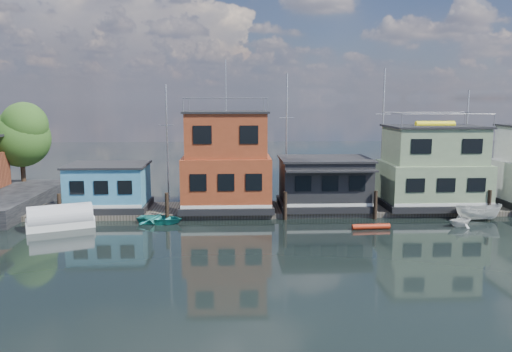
{
  "coord_description": "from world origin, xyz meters",
  "views": [
    {
      "loc": [
        -7.96,
        -28.01,
        9.24
      ],
      "look_at": [
        -6.11,
        12.0,
        3.0
      ],
      "focal_mm": 35.0,
      "sensor_mm": 36.0,
      "label": 1
    }
  ],
  "objects_px": {
    "houseboat_dark": "(324,183)",
    "dinghy_white": "(460,220)",
    "houseboat_red": "(226,163)",
    "red_kayak": "(371,227)",
    "houseboat_blue": "(109,187)",
    "motorboat": "(478,212)",
    "houseboat_green": "(433,168)",
    "tarp_runabout": "(60,219)",
    "dinghy_teal": "(160,219)"
  },
  "relations": [
    {
      "from": "dinghy_teal",
      "to": "tarp_runabout",
      "type": "xyz_separation_m",
      "value": [
        -6.96,
        -1.08,
        0.34
      ]
    },
    {
      "from": "houseboat_dark",
      "to": "tarp_runabout",
      "type": "distance_m",
      "value": 20.47
    },
    {
      "from": "houseboat_blue",
      "to": "dinghy_teal",
      "type": "height_order",
      "value": "houseboat_blue"
    },
    {
      "from": "tarp_runabout",
      "to": "dinghy_white",
      "type": "bearing_deg",
      "value": -24.33
    },
    {
      "from": "houseboat_green",
      "to": "motorboat",
      "type": "distance_m",
      "value": 5.2
    },
    {
      "from": "houseboat_blue",
      "to": "motorboat",
      "type": "bearing_deg",
      "value": -7.37
    },
    {
      "from": "dinghy_teal",
      "to": "motorboat",
      "type": "distance_m",
      "value": 24.17
    },
    {
      "from": "dinghy_teal",
      "to": "tarp_runabout",
      "type": "bearing_deg",
      "value": 112.27
    },
    {
      "from": "dinghy_teal",
      "to": "motorboat",
      "type": "height_order",
      "value": "motorboat"
    },
    {
      "from": "motorboat",
      "to": "tarp_runabout",
      "type": "bearing_deg",
      "value": 97.8
    },
    {
      "from": "houseboat_red",
      "to": "dinghy_teal",
      "type": "bearing_deg",
      "value": -145.35
    },
    {
      "from": "houseboat_blue",
      "to": "houseboat_red",
      "type": "distance_m",
      "value": 9.69
    },
    {
      "from": "houseboat_blue",
      "to": "dinghy_teal",
      "type": "xyz_separation_m",
      "value": [
        4.56,
        -3.42,
        -1.85
      ]
    },
    {
      "from": "dinghy_teal",
      "to": "motorboat",
      "type": "relative_size",
      "value": 1.0
    },
    {
      "from": "houseboat_dark",
      "to": "red_kayak",
      "type": "distance_m",
      "value": 6.68
    },
    {
      "from": "dinghy_white",
      "to": "houseboat_blue",
      "type": "bearing_deg",
      "value": 66.41
    },
    {
      "from": "houseboat_dark",
      "to": "houseboat_blue",
      "type": "bearing_deg",
      "value": 179.94
    },
    {
      "from": "dinghy_teal",
      "to": "dinghy_white",
      "type": "relative_size",
      "value": 1.78
    },
    {
      "from": "dinghy_teal",
      "to": "red_kayak",
      "type": "bearing_deg",
      "value": -85.67
    },
    {
      "from": "tarp_runabout",
      "to": "motorboat",
      "type": "bearing_deg",
      "value": -21.06
    },
    {
      "from": "dinghy_teal",
      "to": "motorboat",
      "type": "xyz_separation_m",
      "value": [
        24.16,
        -0.3,
        0.31
      ]
    },
    {
      "from": "motorboat",
      "to": "red_kayak",
      "type": "bearing_deg",
      "value": 110.01
    },
    {
      "from": "houseboat_dark",
      "to": "dinghy_teal",
      "type": "height_order",
      "value": "houseboat_dark"
    },
    {
      "from": "houseboat_red",
      "to": "tarp_runabout",
      "type": "distance_m",
      "value": 13.17
    },
    {
      "from": "houseboat_red",
      "to": "tarp_runabout",
      "type": "bearing_deg",
      "value": -159.32
    },
    {
      "from": "houseboat_blue",
      "to": "houseboat_dark",
      "type": "relative_size",
      "value": 0.86
    },
    {
      "from": "houseboat_red",
      "to": "dinghy_teal",
      "type": "distance_m",
      "value": 7.08
    },
    {
      "from": "houseboat_blue",
      "to": "houseboat_red",
      "type": "relative_size",
      "value": 0.54
    },
    {
      "from": "houseboat_red",
      "to": "red_kayak",
      "type": "bearing_deg",
      "value": -29.61
    },
    {
      "from": "dinghy_teal",
      "to": "dinghy_white",
      "type": "bearing_deg",
      "value": -81.76
    },
    {
      "from": "houseboat_green",
      "to": "motorboat",
      "type": "bearing_deg",
      "value": -59.15
    },
    {
      "from": "motorboat",
      "to": "houseboat_dark",
      "type": "bearing_deg",
      "value": 78.13
    },
    {
      "from": "houseboat_dark",
      "to": "tarp_runabout",
      "type": "bearing_deg",
      "value": -167.33
    },
    {
      "from": "houseboat_green",
      "to": "houseboat_blue",
      "type": "bearing_deg",
      "value": -180.0
    },
    {
      "from": "houseboat_blue",
      "to": "dinghy_white",
      "type": "bearing_deg",
      "value": -11.56
    },
    {
      "from": "houseboat_red",
      "to": "dinghy_white",
      "type": "xyz_separation_m",
      "value": [
        17.01,
        -5.42,
        -3.6
      ]
    },
    {
      "from": "houseboat_red",
      "to": "tarp_runabout",
      "type": "height_order",
      "value": "houseboat_red"
    },
    {
      "from": "tarp_runabout",
      "to": "motorboat",
      "type": "height_order",
      "value": "tarp_runabout"
    },
    {
      "from": "houseboat_red",
      "to": "motorboat",
      "type": "xyz_separation_m",
      "value": [
        19.22,
        -3.72,
        -3.44
      ]
    },
    {
      "from": "red_kayak",
      "to": "motorboat",
      "type": "distance_m",
      "value": 9.15
    },
    {
      "from": "houseboat_dark",
      "to": "dinghy_white",
      "type": "distance_m",
      "value": 10.68
    },
    {
      "from": "houseboat_green",
      "to": "red_kayak",
      "type": "xyz_separation_m",
      "value": [
        -6.66,
        -5.87,
        -3.35
      ]
    },
    {
      "from": "houseboat_blue",
      "to": "tarp_runabout",
      "type": "xyz_separation_m",
      "value": [
        -2.4,
        -4.49,
        -1.51
      ]
    },
    {
      "from": "dinghy_white",
      "to": "red_kayak",
      "type": "distance_m",
      "value": 6.69
    },
    {
      "from": "houseboat_dark",
      "to": "houseboat_green",
      "type": "xyz_separation_m",
      "value": [
        9.0,
        0.02,
        1.13
      ]
    },
    {
      "from": "houseboat_dark",
      "to": "motorboat",
      "type": "xyz_separation_m",
      "value": [
        11.22,
        -3.7,
        -1.75
      ]
    },
    {
      "from": "houseboat_dark",
      "to": "tarp_runabout",
      "type": "xyz_separation_m",
      "value": [
        -19.9,
        -4.47,
        -1.73
      ]
    },
    {
      "from": "motorboat",
      "to": "houseboat_blue",
      "type": "bearing_deg",
      "value": 89.0
    },
    {
      "from": "houseboat_red",
      "to": "houseboat_green",
      "type": "height_order",
      "value": "houseboat_red"
    },
    {
      "from": "houseboat_red",
      "to": "houseboat_dark",
      "type": "xyz_separation_m",
      "value": [
        8.0,
        -0.02,
        -1.69
      ]
    }
  ]
}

